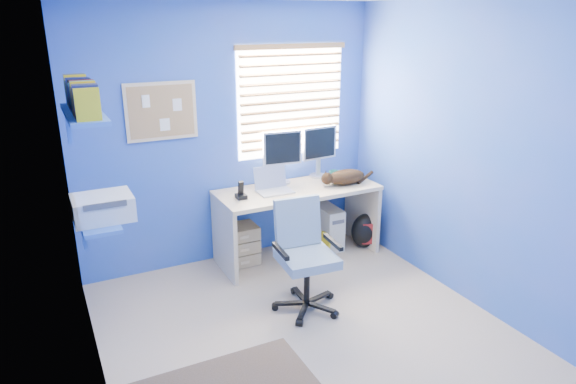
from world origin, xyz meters
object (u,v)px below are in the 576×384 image
laptop (275,181)px  tower_pc (327,226)px  office_chair (305,269)px  desk (297,223)px  cat (346,177)px

laptop → tower_pc: laptop is taller
office_chair → desk: bearing=66.0°
cat → office_chair: office_chair is taller
desk → laptop: laptop is taller
cat → office_chair: bearing=-137.1°
desk → office_chair: bearing=-114.0°
desk → cat: size_ratio=3.85×
laptop → cat: laptop is taller
cat → tower_pc: 0.62m
laptop → tower_pc: size_ratio=0.73×
desk → laptop: size_ratio=4.88×
desk → cat: (0.51, -0.09, 0.44)m
laptop → cat: bearing=-4.9°
tower_pc → office_chair: (-0.79, -0.97, 0.12)m
tower_pc → laptop: bearing=-170.6°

